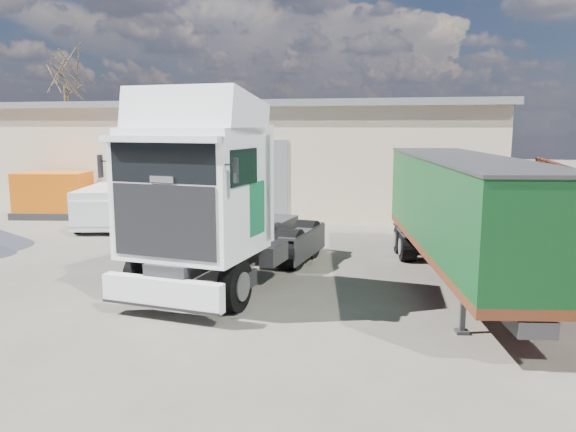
% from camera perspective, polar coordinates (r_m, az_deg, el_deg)
% --- Properties ---
extents(ground, '(120.00, 120.00, 0.00)m').
position_cam_1_polar(ground, '(15.37, -9.65, -6.94)').
color(ground, '#2B2723').
rests_on(ground, ground).
extents(warehouse, '(30.60, 12.60, 5.42)m').
position_cam_1_polar(warehouse, '(31.86, -7.79, 6.37)').
color(warehouse, '#B7A68D').
rests_on(warehouse, ground).
extents(bare_tree, '(4.00, 4.00, 9.60)m').
position_cam_1_polar(bare_tree, '(41.40, -21.73, 13.77)').
color(bare_tree, '#382B21').
rests_on(bare_tree, ground).
extents(tractor_unit, '(3.59, 7.93, 5.13)m').
position_cam_1_polar(tractor_unit, '(14.43, -7.58, 0.82)').
color(tractor_unit, black).
rests_on(tractor_unit, ground).
extents(box_trailer, '(4.36, 10.61, 3.45)m').
position_cam_1_polar(box_trailer, '(15.22, 17.25, 0.72)').
color(box_trailer, '#2D2D30').
rests_on(box_trailer, ground).
extents(panel_van, '(2.75, 4.44, 1.69)m').
position_cam_1_polar(panel_van, '(24.36, -18.05, 0.87)').
color(panel_van, black).
rests_on(panel_van, ground).
extents(orange_skip, '(3.69, 2.74, 2.08)m').
position_cam_1_polar(orange_skip, '(28.06, -22.70, 1.73)').
color(orange_skip, '#2D2D30').
rests_on(orange_skip, ground).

